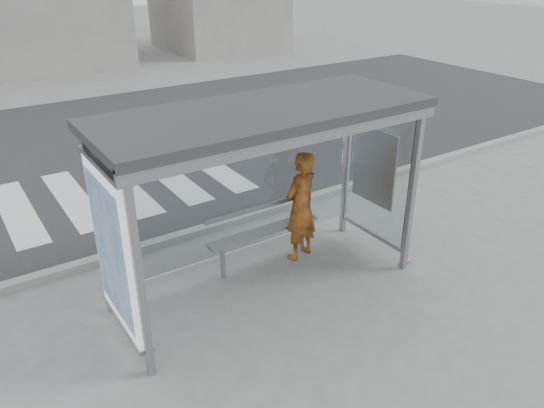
{
  "coord_description": "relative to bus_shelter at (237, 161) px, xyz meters",
  "views": [
    {
      "loc": [
        -3.38,
        -5.26,
        4.36
      ],
      "look_at": [
        0.23,
        0.2,
        1.18
      ],
      "focal_mm": 35.0,
      "sensor_mm": 36.0,
      "label": 1
    }
  ],
  "objects": [
    {
      "name": "building_center",
      "position": [
        0.37,
        17.94,
        0.52
      ],
      "size": [
        8.0,
        5.0,
        5.0
      ],
      "primitive_type": "cube",
      "color": "gray",
      "rests_on": "ground"
    },
    {
      "name": "bench",
      "position": [
        0.7,
        0.52,
        -1.42
      ],
      "size": [
        1.83,
        0.22,
        0.94
      ],
      "color": "gray",
      "rests_on": "ground"
    },
    {
      "name": "ground",
      "position": [
        0.37,
        -0.06,
        -1.98
      ],
      "size": [
        80.0,
        80.0,
        0.0
      ],
      "primitive_type": "plane",
      "color": "slate",
      "rests_on": "ground"
    },
    {
      "name": "road",
      "position": [
        0.37,
        6.94,
        -1.98
      ],
      "size": [
        30.0,
        10.0,
        0.01
      ],
      "primitive_type": "cube",
      "color": "#28282A",
      "rests_on": "ground"
    },
    {
      "name": "person",
      "position": [
        1.28,
        0.38,
        -1.12
      ],
      "size": [
        0.71,
        0.56,
        1.72
      ],
      "primitive_type": "imported",
      "rotation": [
        0.0,
        0.0,
        3.4
      ],
      "color": "orange",
      "rests_on": "ground"
    },
    {
      "name": "curb",
      "position": [
        0.37,
        1.89,
        -1.92
      ],
      "size": [
        30.0,
        0.18,
        0.12
      ],
      "primitive_type": "cube",
      "color": "gray",
      "rests_on": "ground"
    },
    {
      "name": "crosswalk",
      "position": [
        -0.13,
        4.44,
        -1.98
      ],
      "size": [
        4.55,
        3.0,
        0.0
      ],
      "color": "silver",
      "rests_on": "ground"
    },
    {
      "name": "bus_shelter",
      "position": [
        0.0,
        0.0,
        0.0
      ],
      "size": [
        4.25,
        1.65,
        2.62
      ],
      "color": "gray",
      "rests_on": "ground"
    },
    {
      "name": "soda_can",
      "position": [
        2.52,
        -0.7,
        -1.95
      ],
      "size": [
        0.13,
        0.1,
        0.07
      ],
      "primitive_type": "cylinder",
      "rotation": [
        0.0,
        1.57,
        0.32
      ],
      "color": "#DE4176",
      "rests_on": "ground"
    }
  ]
}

